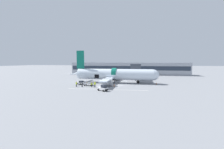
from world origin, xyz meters
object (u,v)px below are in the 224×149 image
Objects in this scene: ground_crew_loader_a at (92,85)px; baggage_tug_mid at (81,83)px; baggage_cart_loading at (89,84)px; baggage_tug_lead at (103,88)px; ground_crew_loader_b at (76,84)px; ground_crew_driver at (95,84)px; suitcase_on_tarmac_upright at (82,86)px; airplane at (113,75)px.

baggage_tug_mid is at bearing 142.39° from ground_crew_loader_a.
baggage_tug_mid is 4.34m from baggage_cart_loading.
ground_crew_loader_b reaches higher than baggage_tug_lead.
ground_crew_loader_a is 0.87× the size of ground_crew_driver.
baggage_cart_loading is 4.68× the size of suitcase_on_tarmac_upright.
ground_crew_loader_b is at bearing -174.05° from ground_crew_driver.
baggage_cart_loading is at bearing 42.14° from ground_crew_loader_b.
airplane reaches higher than baggage_tug_lead.
baggage_cart_loading is at bearing -131.48° from airplane.
ground_crew_loader_b reaches higher than suitcase_on_tarmac_upright.
ground_crew_driver reaches higher than baggage_tug_lead.
airplane reaches higher than suitcase_on_tarmac_upright.
baggage_tug_mid is (-10.86, -5.90, -2.62)m from airplane.
baggage_cart_loading is 2.78m from suitcase_on_tarmac_upright.
ground_crew_loader_a is at bearing -37.61° from baggage_tug_mid.
baggage_cart_loading is (3.82, -2.07, 0.02)m from baggage_tug_mid.
baggage_tug_lead is at bearing -51.74° from ground_crew_driver.
ground_crew_driver is at bearing 128.26° from baggage_tug_lead.
airplane is 10.94m from baggage_cart_loading.
airplane is at bearing 28.51° from baggage_tug_mid.
ground_crew_loader_a is 0.88× the size of ground_crew_loader_b.
suitcase_on_tarmac_upright is (1.81, 0.35, -0.55)m from ground_crew_loader_b.
suitcase_on_tarmac_upright is at bearing -128.65° from airplane.
baggage_tug_lead is 9.93m from baggage_cart_loading.
baggage_tug_mid is 0.77× the size of baggage_cart_loading.
ground_crew_loader_a is 3.17m from suitcase_on_tarmac_upright.
baggage_tug_lead is 2.12× the size of ground_crew_loader_a.
ground_crew_loader_b is (-10.14, -10.77, -2.26)m from airplane.
ground_crew_loader_a is at bearing -116.82° from airplane.
ground_crew_loader_a is (5.67, -4.37, 0.24)m from baggage_tug_mid.
ground_crew_loader_a is 4.97m from ground_crew_loader_b.
ground_crew_driver reaches higher than baggage_tug_mid.
baggage_tug_lead is 1.86× the size of ground_crew_driver.
suitcase_on_tarmac_upright is (-8.16, 4.72, -0.34)m from baggage_tug_lead.
ground_crew_driver is (6.76, -4.24, 0.36)m from baggage_tug_mid.
ground_crew_loader_a is at bearing 2.66° from suitcase_on_tarmac_upright.
baggage_tug_mid is 7.16m from ground_crew_loader_a.
airplane reaches higher than baggage_tug_mid.
baggage_cart_loading is at bearing 62.27° from suitcase_on_tarmac_upright.
baggage_tug_mid is (-10.69, 9.23, -0.15)m from baggage_tug_lead.
ground_crew_driver reaches higher than ground_crew_loader_a.
suitcase_on_tarmac_upright is at bearing -176.27° from ground_crew_driver.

